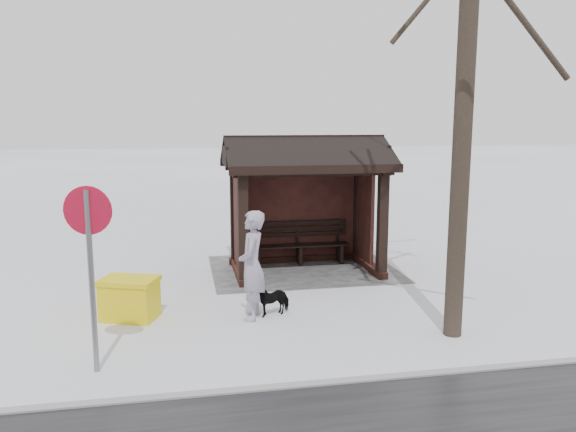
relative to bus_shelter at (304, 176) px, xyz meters
The scene contains 8 objects.
ground 2.17m from the bus_shelter, 90.00° to the left, with size 120.00×120.00×0.00m, color white.
kerb 6.05m from the bus_shelter, 90.00° to the left, with size 120.00×0.15×0.06m, color gray.
trampled_patch 2.16m from the bus_shelter, 90.00° to the right, with size 4.20×3.20×0.02m, color gray.
bus_shelter is the anchor object (origin of this frame).
pedestrian 3.59m from the bus_shelter, 62.45° to the left, with size 0.69×0.45×1.90m, color #988EA6.
dog 3.63m from the bus_shelter, 66.79° to the left, with size 0.31×0.67×0.57m, color black.
grit_bin 4.85m from the bus_shelter, 35.72° to the left, with size 1.12×0.94×0.73m.
road_sign 6.11m from the bus_shelter, 49.87° to the left, with size 0.64×0.19×2.56m.
Camera 1 is at (2.71, 12.14, 3.40)m, focal length 35.00 mm.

